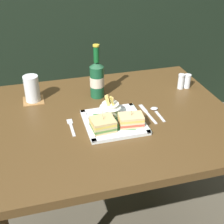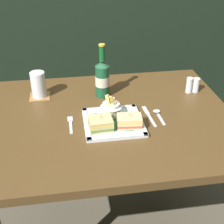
# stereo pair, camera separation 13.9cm
# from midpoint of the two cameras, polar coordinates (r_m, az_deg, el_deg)

# --- Properties ---
(dining_table) EXTENTS (1.13, 0.90, 0.76)m
(dining_table) POSITION_cam_midpoint_polar(r_m,az_deg,el_deg) (1.50, -3.04, -4.19)
(dining_table) COLOR #52391C
(dining_table) RESTS_ON ground_plane
(square_plate) EXTENTS (0.25, 0.25, 0.02)m
(square_plate) POSITION_cam_midpoint_polar(r_m,az_deg,el_deg) (1.38, -2.48, -1.96)
(square_plate) COLOR white
(square_plate) RESTS_ON dining_table
(sandwich_half_left) EXTENTS (0.10, 0.09, 0.07)m
(sandwich_half_left) POSITION_cam_midpoint_polar(r_m,az_deg,el_deg) (1.32, -4.66, -2.30)
(sandwich_half_left) COLOR tan
(sandwich_half_left) RESTS_ON square_plate
(sandwich_half_right) EXTENTS (0.11, 0.08, 0.07)m
(sandwich_half_right) POSITION_cam_midpoint_polar(r_m,az_deg,el_deg) (1.34, 0.48, -1.56)
(sandwich_half_right) COLOR #E0BB8D
(sandwich_half_right) RESTS_ON square_plate
(fries_cup) EXTENTS (0.10, 0.10, 0.11)m
(fries_cup) POSITION_cam_midpoint_polar(r_m,az_deg,el_deg) (1.40, -3.17, 0.83)
(fries_cup) COLOR white
(fries_cup) RESTS_ON square_plate
(beer_bottle) EXTENTS (0.07, 0.07, 0.27)m
(beer_bottle) POSITION_cam_midpoint_polar(r_m,az_deg,el_deg) (1.57, -5.29, 5.96)
(beer_bottle) COLOR #164E2F
(beer_bottle) RESTS_ON dining_table
(drink_coaster) EXTENTS (0.10, 0.10, 0.00)m
(drink_coaster) POSITION_cam_midpoint_polar(r_m,az_deg,el_deg) (1.62, -16.37, 1.94)
(drink_coaster) COLOR #A1703D
(drink_coaster) RESTS_ON dining_table
(water_glass) EXTENTS (0.07, 0.07, 0.13)m
(water_glass) POSITION_cam_midpoint_polar(r_m,az_deg,el_deg) (1.60, -16.67, 3.71)
(water_glass) COLOR silver
(water_glass) RESTS_ON dining_table
(fork) EXTENTS (0.02, 0.14, 0.00)m
(fork) POSITION_cam_midpoint_polar(r_m,az_deg,el_deg) (1.38, -10.25, -2.61)
(fork) COLOR silver
(fork) RESTS_ON dining_table
(knife) EXTENTS (0.03, 0.18, 0.00)m
(knife) POSITION_cam_midpoint_polar(r_m,az_deg,el_deg) (1.46, 3.65, -0.25)
(knife) COLOR silver
(knife) RESTS_ON dining_table
(spoon) EXTENTS (0.04, 0.13, 0.01)m
(spoon) POSITION_cam_midpoint_polar(r_m,az_deg,el_deg) (1.47, 5.25, 0.18)
(spoon) COLOR silver
(spoon) RESTS_ON dining_table
(salt_shaker) EXTENTS (0.03, 0.03, 0.08)m
(salt_shaker) POSITION_cam_midpoint_polar(r_m,az_deg,el_deg) (1.69, 10.05, 5.25)
(salt_shaker) COLOR silver
(salt_shaker) RESTS_ON dining_table
(pepper_shaker) EXTENTS (0.04, 0.04, 0.07)m
(pepper_shaker) POSITION_cam_midpoint_polar(r_m,az_deg,el_deg) (1.71, 11.15, 5.30)
(pepper_shaker) COLOR silver
(pepper_shaker) RESTS_ON dining_table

